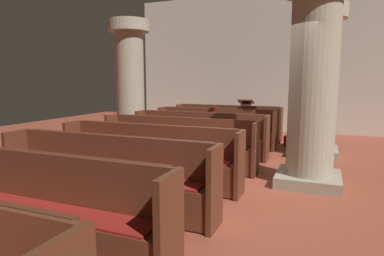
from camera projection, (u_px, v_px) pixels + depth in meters
ground_plane at (229, 182)px, 5.43m from camera, size 19.20×19.20×0.00m
back_wall at (281, 62)px, 10.69m from camera, size 10.00×0.16×4.50m
pew_row_0 at (228, 121)px, 9.48m from camera, size 3.05×0.47×0.96m
pew_row_1 at (215, 126)px, 8.43m from camera, size 3.05×0.46×0.96m
pew_row_2 at (199, 133)px, 7.38m from camera, size 3.05×0.47×0.96m
pew_row_3 at (178, 142)px, 6.33m from camera, size 3.05×0.46×0.96m
pew_row_4 at (149, 154)px, 5.28m from camera, size 3.05×0.46×0.96m
pew_row_5 at (105, 172)px, 4.23m from camera, size 3.05×0.47×0.96m
pew_row_6 at (32, 202)px, 3.18m from camera, size 3.05×0.46×0.96m
pillar_aisle_side at (317, 79)px, 7.17m from camera, size 1.09×1.09×3.25m
pillar_far_side at (130, 80)px, 8.88m from camera, size 1.09×1.09×3.25m
pillar_aisle_rear at (313, 79)px, 5.10m from camera, size 1.06×1.06×3.25m
lectern at (246, 119)px, 10.42m from camera, size 0.48×0.45×1.08m
hymn_book at (214, 107)px, 8.57m from camera, size 0.13×0.22×0.03m
kneeler_box_red at (292, 141)px, 8.40m from camera, size 0.41×0.29×0.27m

